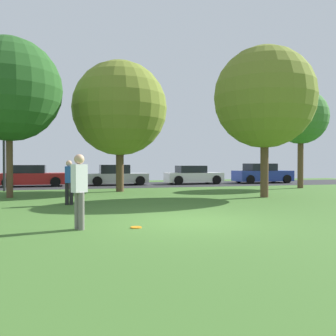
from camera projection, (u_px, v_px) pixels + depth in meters
ground_plane at (189, 221)px, 9.72m from camera, size 44.00×44.00×0.00m
road_strip at (116, 185)px, 25.18m from camera, size 44.00×6.40×0.01m
maple_tree_near at (9, 90)px, 16.27m from camera, size 4.61×4.61×7.11m
oak_tree_left at (301, 117)px, 22.31m from camera, size 3.30×3.30×5.99m
maple_tree_far at (120, 108)px, 19.67m from camera, size 5.05×5.05×7.00m
oak_tree_center at (265, 98)px, 16.44m from camera, size 4.55×4.55×6.77m
person_thrower at (79, 188)px, 8.55m from camera, size 0.39×0.35×1.76m
person_walking at (69, 180)px, 13.55m from camera, size 0.30×0.37×1.64m
frisbee_disc at (136, 227)px, 8.77m from camera, size 0.27×0.27×0.03m
parked_car_red at (32, 177)px, 23.91m from camera, size 4.08×1.98×1.40m
parked_car_silver at (117, 176)px, 25.44m from camera, size 4.10×2.07×1.40m
parked_car_white at (193, 175)px, 26.69m from camera, size 4.05×2.08×1.33m
parked_car_blue at (262, 174)px, 27.99m from camera, size 4.32×2.10×1.48m
street_lamp_post at (4, 150)px, 19.80m from camera, size 0.14×0.14×4.50m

